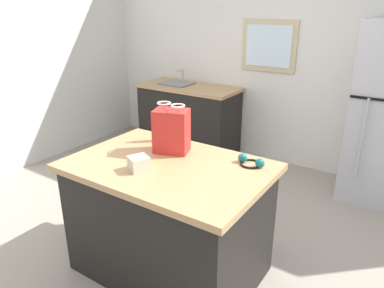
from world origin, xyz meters
The scene contains 8 objects.
ground centered at (0.00, 0.00, 0.00)m, with size 6.79×6.79×0.00m, color #9E9384.
back_wall centered at (-0.01, 2.27, 1.39)m, with size 5.66×0.13×2.77m.
kitchen_island centered at (-0.16, -0.20, 0.44)m, with size 1.37×0.93×0.88m.
sink_counter centered at (-1.41, 1.90, 0.46)m, with size 1.34×0.61×1.08m.
shopping_bag centered at (-0.27, 0.00, 1.04)m, with size 0.29×0.24×0.36m.
small_box centered at (-0.26, -0.38, 0.92)m, with size 0.12×0.12×0.09m, color beige.
bottle centered at (-0.49, 0.12, 0.99)m, with size 0.06×0.06×0.24m.
ear_defenders centered at (0.32, 0.11, 0.90)m, with size 0.20×0.17×0.06m.
Camera 1 is at (1.23, -1.98, 1.89)m, focal length 33.88 mm.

